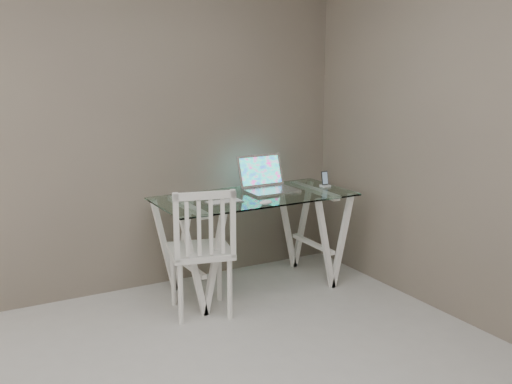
% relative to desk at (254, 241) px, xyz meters
% --- Properties ---
extents(room, '(4.50, 4.52, 2.71)m').
position_rel_desk_xyz_m(room, '(-1.10, -1.75, 1.33)').
color(room, '#ACAAA5').
rests_on(room, ground).
extents(desk, '(1.50, 0.70, 0.75)m').
position_rel_desk_xyz_m(desk, '(0.00, 0.00, 0.00)').
color(desk, silver).
rests_on(desk, ground).
extents(chair, '(0.51, 0.51, 0.92)m').
position_rel_desk_xyz_m(chair, '(-0.57, -0.28, 0.13)').
color(chair, white).
rests_on(chair, ground).
extents(laptop, '(0.39, 0.36, 0.26)m').
position_rel_desk_xyz_m(laptop, '(0.18, 0.13, 0.43)').
color(laptop, silver).
rests_on(laptop, desk).
extents(keyboard, '(0.27, 0.12, 0.01)m').
position_rel_desk_xyz_m(keyboard, '(-0.29, -0.08, 0.37)').
color(keyboard, silver).
rests_on(keyboard, desk).
extents(mouse, '(0.10, 0.06, 0.03)m').
position_rel_desk_xyz_m(mouse, '(-0.06, -0.29, 0.38)').
color(mouse, white).
rests_on(mouse, desk).
extents(phone_dock, '(0.07, 0.07, 0.13)m').
position_rel_desk_xyz_m(phone_dock, '(0.66, 0.00, 0.40)').
color(phone_dock, white).
rests_on(phone_dock, desk).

